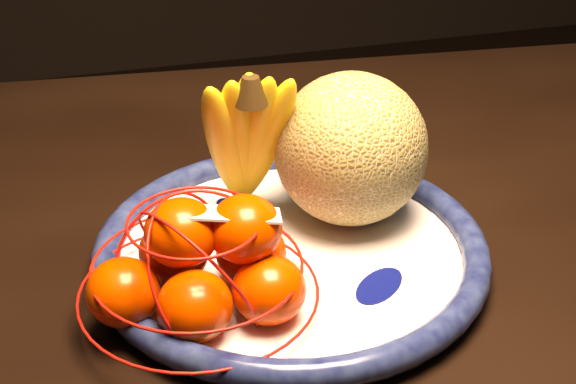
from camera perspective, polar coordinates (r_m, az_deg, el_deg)
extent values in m
cube|color=black|center=(0.84, 4.81, -4.16)|extent=(1.51, 0.99, 0.04)
cylinder|color=white|center=(0.78, 0.19, -4.33)|extent=(0.32, 0.32, 0.01)
torus|color=#070934|center=(0.78, 0.19, -3.69)|extent=(0.35, 0.35, 0.03)
cylinder|color=white|center=(0.79, 0.19, -4.59)|extent=(0.15, 0.15, 0.00)
ellipsoid|color=#080F58|center=(0.74, 5.91, -6.05)|extent=(0.13, 0.12, 0.00)
ellipsoid|color=#080F58|center=(0.84, -3.19, -1.10)|extent=(0.11, 0.12, 0.00)
ellipsoid|color=#080F58|center=(0.76, -7.18, -4.98)|extent=(0.11, 0.08, 0.00)
sphere|color=olive|center=(0.80, 4.08, 2.80)|extent=(0.14, 0.14, 0.14)
ellipsoid|color=yellow|center=(0.79, -3.95, 3.34)|extent=(0.08, 0.10, 0.16)
ellipsoid|color=yellow|center=(0.79, -3.31, 3.48)|extent=(0.06, 0.10, 0.16)
ellipsoid|color=yellow|center=(0.79, -2.80, 3.68)|extent=(0.04, 0.08, 0.17)
ellipsoid|color=yellow|center=(0.79, -2.21, 3.61)|extent=(0.05, 0.10, 0.16)
ellipsoid|color=yellow|center=(0.79, -1.57, 3.61)|extent=(0.08, 0.10, 0.16)
cone|color=black|center=(0.76, -2.90, 8.41)|extent=(0.03, 0.03, 0.03)
ellipsoid|color=#EF3E00|center=(0.70, -10.60, -6.39)|extent=(0.06, 0.06, 0.05)
ellipsoid|color=#EF3E00|center=(0.68, -6.04, -7.34)|extent=(0.06, 0.06, 0.05)
ellipsoid|color=#EF3E00|center=(0.69, -1.24, -6.33)|extent=(0.06, 0.06, 0.05)
ellipsoid|color=#EF3E00|center=(0.74, -7.39, -3.85)|extent=(0.06, 0.06, 0.05)
ellipsoid|color=#EF3E00|center=(0.73, -2.40, -3.96)|extent=(0.06, 0.06, 0.05)
ellipsoid|color=#EF3E00|center=(0.69, -6.91, -2.63)|extent=(0.06, 0.06, 0.05)
ellipsoid|color=#EF3E00|center=(0.69, -2.81, -2.40)|extent=(0.06, 0.06, 0.05)
torus|color=red|center=(0.72, -5.79, -6.43)|extent=(0.25, 0.25, 0.00)
torus|color=red|center=(0.70, -5.90, -4.74)|extent=(0.22, 0.22, 0.00)
torus|color=red|center=(0.68, -6.09, -1.89)|extent=(0.14, 0.14, 0.00)
torus|color=red|center=(0.71, -5.88, -5.12)|extent=(0.13, 0.06, 0.12)
torus|color=red|center=(0.71, -5.88, -5.12)|extent=(0.12, 0.14, 0.12)
torus|color=red|center=(0.71, -5.88, -5.12)|extent=(0.11, 0.14, 0.12)
cube|color=white|center=(0.68, -3.51, -1.42)|extent=(0.08, 0.04, 0.01)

